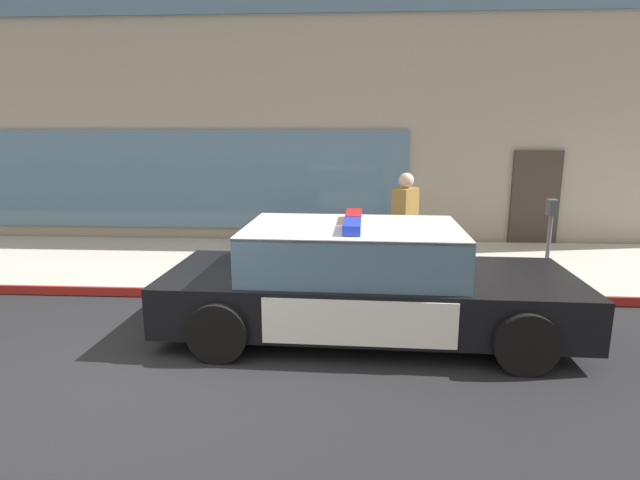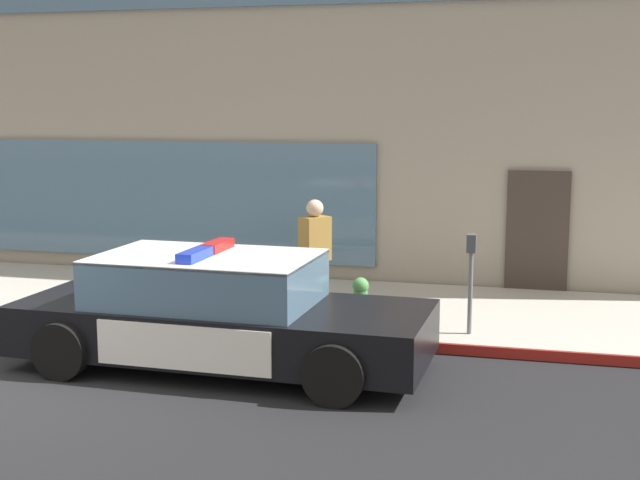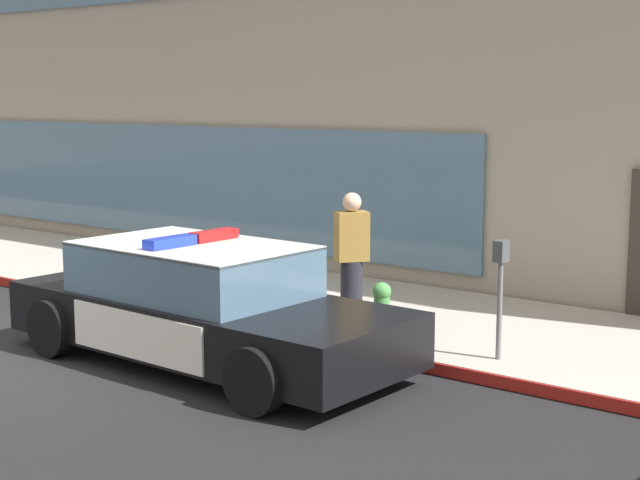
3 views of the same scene
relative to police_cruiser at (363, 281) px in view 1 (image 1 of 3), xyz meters
name	(u,v)px [view 1 (image 1 of 3)]	position (x,y,z in m)	size (l,w,h in m)	color
ground	(145,374)	(-2.31, -1.26, -0.68)	(48.00, 48.00, 0.00)	black
sidewalk	(236,263)	(-2.31, 3.01, -0.61)	(48.00, 3.58, 0.15)	#B2ADA3
curb_red_paint	(209,294)	(-2.31, 1.20, -0.61)	(28.80, 0.04, 0.14)	maroon
storefront_building	(256,87)	(-2.98, 9.21, 3.04)	(22.26, 8.82, 7.43)	gray
police_cruiser	(363,281)	(0.00, 0.00, 0.00)	(5.03, 2.21, 1.49)	black
fire_hydrant	(455,264)	(1.44, 1.55, -0.18)	(0.34, 0.39, 0.73)	#4C994C
pedestrian_on_sidewalk	(405,226)	(0.69, 1.97, 0.33)	(0.45, 0.48, 1.71)	#23232D
parking_meter	(550,226)	(2.87, 1.74, 0.40)	(0.12, 0.18, 1.34)	slate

